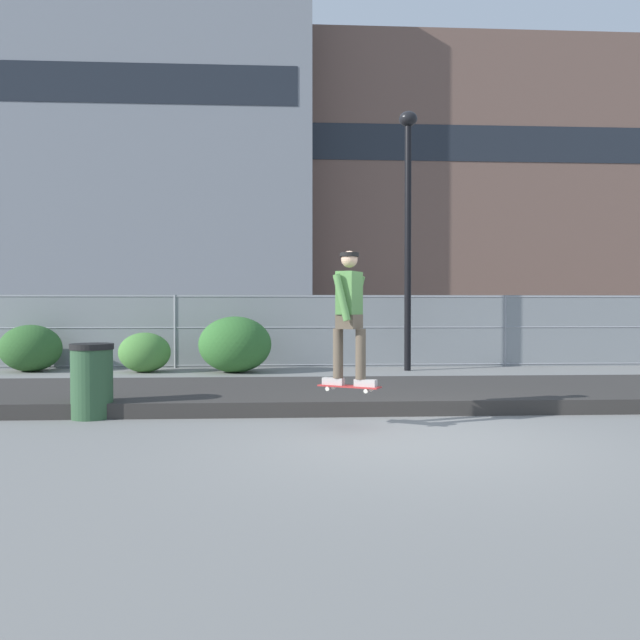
{
  "coord_description": "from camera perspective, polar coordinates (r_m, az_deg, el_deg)",
  "views": [
    {
      "loc": [
        -1.44,
        -7.06,
        1.53
      ],
      "look_at": [
        -0.77,
        5.26,
        1.28
      ],
      "focal_mm": 34.71,
      "sensor_mm": 36.0,
      "label": 1
    }
  ],
  "objects": [
    {
      "name": "trash_bin",
      "position": [
        9.13,
        -20.29,
        -5.26
      ],
      "size": [
        0.59,
        0.59,
        1.03
      ],
      "color": "#2D5133",
      "rests_on": "ground_plane"
    },
    {
      "name": "parked_car_mid",
      "position": [
        19.2,
        9.62,
        -0.93
      ],
      "size": [
        4.56,
        2.27,
        1.66
      ],
      "color": "#474C54",
      "rests_on": "ground_plane"
    },
    {
      "name": "street_lamp",
      "position": [
        15.29,
        8.11,
        10.19
      ],
      "size": [
        0.44,
        0.44,
        6.25
      ],
      "color": "black",
      "rests_on": "ground_plane"
    },
    {
      "name": "parked_car_near",
      "position": [
        19.3,
        -10.7,
        -0.92
      ],
      "size": [
        4.55,
        2.27,
        1.66
      ],
      "color": "maroon",
      "rests_on": "ground_plane"
    },
    {
      "name": "shrub_left",
      "position": [
        16.27,
        -25.13,
        -2.37
      ],
      "size": [
        1.45,
        1.18,
        1.12
      ],
      "color": "#2D5B28",
      "rests_on": "ground_plane"
    },
    {
      "name": "shrub_right",
      "position": [
        14.66,
        -7.84,
        -2.25
      ],
      "size": [
        1.71,
        1.4,
        1.32
      ],
      "color": "#336B2D",
      "rests_on": "ground_plane"
    },
    {
      "name": "skater",
      "position": [
        7.79,
        2.72,
        0.96
      ],
      "size": [
        0.68,
        0.62,
        1.7
      ],
      "color": "#B2ADA8",
      "rests_on": "skateboard"
    },
    {
      "name": "gravel_berm",
      "position": [
        10.31,
        4.96,
        -6.76
      ],
      "size": [
        14.47,
        3.18,
        0.22
      ],
      "primitive_type": "cube",
      "color": "#33302D",
      "rests_on": "ground_plane"
    },
    {
      "name": "skateboard",
      "position": [
        7.86,
        2.71,
        -6.16
      ],
      "size": [
        0.8,
        0.56,
        0.07
      ],
      "color": "#B22D2D"
    },
    {
      "name": "chain_fence",
      "position": [
        15.84,
        2.09,
        -1.0
      ],
      "size": [
        25.54,
        0.06,
        1.85
      ],
      "color": "gray",
      "rests_on": "ground_plane"
    },
    {
      "name": "shrub_center",
      "position": [
        15.16,
        -15.87,
        -2.89
      ],
      "size": [
        1.22,
        1.0,
        0.94
      ],
      "color": "#477F38",
      "rests_on": "ground_plane"
    },
    {
      "name": "ground_plane",
      "position": [
        7.36,
        8.37,
        -10.83
      ],
      "size": [
        120.0,
        120.0,
        0.0
      ],
      "primitive_type": "plane",
      "color": "slate"
    },
    {
      "name": "office_block",
      "position": [
        52.31,
        11.73,
        10.92
      ],
      "size": [
        25.66,
        14.84,
        20.86
      ],
      "color": "brown",
      "rests_on": "ground_plane"
    },
    {
      "name": "library_building",
      "position": [
        47.14,
        -15.69,
        14.58
      ],
      "size": [
        23.15,
        10.96,
        25.02
      ],
      "color": "slate",
      "rests_on": "ground_plane"
    }
  ]
}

